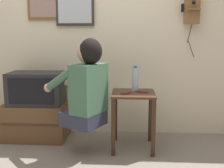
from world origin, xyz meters
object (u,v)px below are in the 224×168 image
at_px(person, 86,85).
at_px(wall_mirror, 75,0).
at_px(cell_phone_held, 126,93).
at_px(television, 36,88).
at_px(water_bottle, 135,79).
at_px(wall_phone_antique, 192,5).
at_px(cell_phone_spare, 142,92).
at_px(framed_picture, 45,2).

xyz_separation_m(person, wall_mirror, (-0.22, 0.65, 0.88)).
height_order(person, wall_mirror, wall_mirror).
bearing_deg(cell_phone_held, television, -163.92).
bearing_deg(wall_mirror, water_bottle, -27.93).
relative_size(wall_phone_antique, water_bottle, 3.08).
bearing_deg(cell_phone_held, water_bottle, 90.21).
xyz_separation_m(wall_phone_antique, wall_mirror, (-1.33, 0.04, 0.07)).
bearing_deg(wall_phone_antique, cell_phone_held, -145.71).
distance_m(television, wall_phone_antique, 1.98).
distance_m(wall_phone_antique, cell_phone_spare, 1.15).
height_order(person, television, person).
xyz_separation_m(wall_phone_antique, cell_phone_held, (-0.73, -0.50, -0.91)).
height_order(person, cell_phone_spare, person).
xyz_separation_m(person, cell_phone_spare, (0.55, 0.19, -0.10)).
distance_m(cell_phone_held, water_bottle, 0.22).
xyz_separation_m(wall_phone_antique, framed_picture, (-1.69, 0.04, 0.05)).
xyz_separation_m(person, television, (-0.63, 0.37, -0.11)).
relative_size(person, cell_phone_held, 6.31).
bearing_deg(television, water_bottle, -5.08).
bearing_deg(water_bottle, person, -150.21).
distance_m(framed_picture, wall_mirror, 0.35).
bearing_deg(television, wall_phone_antique, 7.62).
height_order(wall_mirror, cell_phone_held, wall_mirror).
distance_m(framed_picture, water_bottle, 1.40).
bearing_deg(water_bottle, framed_picture, 160.43).
relative_size(cell_phone_held, water_bottle, 0.52).
bearing_deg(wall_mirror, person, -71.19).
xyz_separation_m(television, wall_mirror, (0.41, 0.27, 0.99)).
bearing_deg(person, cell_phone_spare, -42.49).
relative_size(wall_phone_antique, cell_phone_held, 5.96).
height_order(wall_phone_antique, cell_phone_spare, wall_phone_antique).
distance_m(wall_mirror, cell_phone_spare, 1.33).
distance_m(wall_phone_antique, wall_mirror, 1.34).
distance_m(television, cell_phone_spare, 1.19).
bearing_deg(wall_mirror, cell_phone_held, -41.54).
relative_size(person, cell_phone_spare, 6.46).
bearing_deg(wall_phone_antique, television, -172.38).
bearing_deg(person, wall_phone_antique, -33.23).
xyz_separation_m(television, cell_phone_spare, (1.18, -0.18, 0.01)).
bearing_deg(wall_phone_antique, water_bottle, -152.27).
bearing_deg(cell_phone_spare, television, 120.50).
distance_m(person, framed_picture, 1.22).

